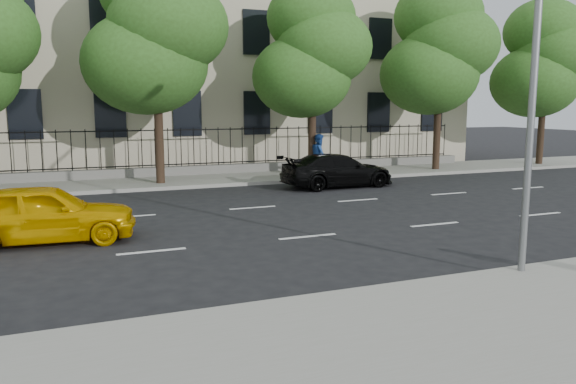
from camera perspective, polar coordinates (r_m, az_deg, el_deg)
name	(u,v)px	position (r m, az deg, el deg)	size (l,w,h in m)	color
ground	(354,261)	(12.50, 6.70, -6.99)	(120.00, 120.00, 0.00)	black
near_sidewalk	(479,322)	(9.36, 18.85, -12.42)	(60.00, 4.00, 0.15)	gray
far_sidewalk	(203,180)	(25.43, -8.64, 1.22)	(60.00, 4.00, 0.15)	gray
lane_markings	(277,220)	(16.70, -1.16, -2.89)	(49.60, 4.62, 0.01)	silver
masonry_building	(162,5)	(34.44, -12.68, 18.01)	(34.60, 12.11, 18.50)	#BFB598
iron_fence	(194,164)	(27.00, -9.52, 2.86)	(30.00, 0.50, 2.20)	slate
street_light	(517,13)	(12.22, 22.22, 16.45)	(0.25, 3.32, 8.05)	slate
tree_c	(156,30)	(24.39, -13.29, 15.69)	(5.89, 5.50, 9.80)	#382619
tree_d	(312,51)	(26.36, 2.44, 14.13)	(5.34, 4.94, 8.84)	#382619
tree_e	(439,49)	(29.97, 15.09, 13.89)	(5.71, 5.31, 9.46)	#382619
tree_f	(544,59)	(34.58, 24.58, 12.15)	(5.52, 5.12, 9.01)	#382619
yellow_taxi	(44,213)	(15.13, -23.57, -2.00)	(1.76, 4.38, 1.49)	#DAA000
black_sedan	(337,170)	(23.48, 5.04, 2.20)	(1.97, 4.84, 1.40)	black
pedestrian_far	(319,155)	(25.95, 3.20, 3.78)	(0.95, 0.74, 1.94)	navy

